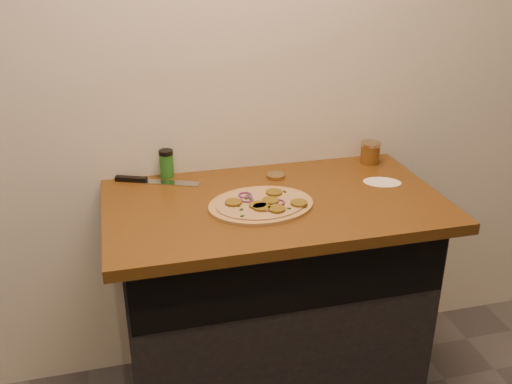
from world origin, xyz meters
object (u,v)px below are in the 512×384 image
object	(u,v)px
chefs_knife	(149,181)
salsa_jar	(370,153)
pizza	(262,204)
spice_shaker	(167,164)

from	to	relation	value
chefs_knife	salsa_jar	size ratio (longest dim) A/B	3.57
pizza	spice_shaker	distance (m)	0.45
salsa_jar	chefs_knife	bearing A→B (deg)	178.97
chefs_knife	spice_shaker	distance (m)	0.09
salsa_jar	spice_shaker	xyz separation A→B (m)	(-0.83, 0.05, 0.01)
chefs_knife	spice_shaker	world-z (taller)	spice_shaker
salsa_jar	spice_shaker	bearing A→B (deg)	176.35
salsa_jar	spice_shaker	size ratio (longest dim) A/B	0.80
spice_shaker	pizza	bearing A→B (deg)	-50.40
salsa_jar	spice_shaker	distance (m)	0.83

